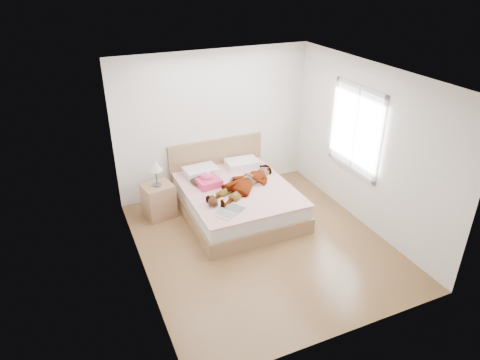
{
  "coord_description": "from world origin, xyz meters",
  "views": [
    {
      "loc": [
        -2.49,
        -4.84,
        3.91
      ],
      "look_at": [
        0.0,
        0.85,
        0.7
      ],
      "focal_mm": 32.0,
      "sensor_mm": 36.0,
      "label": 1
    }
  ],
  "objects_px": {
    "bed": "(236,197)",
    "plush_toy": "(213,201)",
    "coffee_mug": "(241,189)",
    "magazine": "(230,211)",
    "phone": "(208,173)",
    "woman": "(244,181)",
    "towel": "(209,181)",
    "nightstand": "(159,198)"
  },
  "relations": [
    {
      "from": "bed",
      "to": "plush_toy",
      "type": "relative_size",
      "value": 8.23
    },
    {
      "from": "coffee_mug",
      "to": "plush_toy",
      "type": "height_order",
      "value": "plush_toy"
    },
    {
      "from": "magazine",
      "to": "phone",
      "type": "bearing_deg",
      "value": 88.76
    },
    {
      "from": "woman",
      "to": "phone",
      "type": "distance_m",
      "value": 0.64
    },
    {
      "from": "phone",
      "to": "towel",
      "type": "height_order",
      "value": "towel"
    },
    {
      "from": "woman",
      "to": "towel",
      "type": "relative_size",
      "value": 3.74
    },
    {
      "from": "plush_toy",
      "to": "phone",
      "type": "bearing_deg",
      "value": 75.43
    },
    {
      "from": "plush_toy",
      "to": "bed",
      "type": "bearing_deg",
      "value": 38.17
    },
    {
      "from": "bed",
      "to": "plush_toy",
      "type": "distance_m",
      "value": 0.8
    },
    {
      "from": "coffee_mug",
      "to": "nightstand",
      "type": "distance_m",
      "value": 1.4
    },
    {
      "from": "towel",
      "to": "magazine",
      "type": "bearing_deg",
      "value": -89.11
    },
    {
      "from": "phone",
      "to": "coffee_mug",
      "type": "relative_size",
      "value": 0.79
    },
    {
      "from": "magazine",
      "to": "nightstand",
      "type": "xyz_separation_m",
      "value": [
        -0.84,
        1.14,
        -0.18
      ]
    },
    {
      "from": "phone",
      "to": "woman",
      "type": "bearing_deg",
      "value": -69.31
    },
    {
      "from": "nightstand",
      "to": "plush_toy",
      "type": "bearing_deg",
      "value": -52.14
    },
    {
      "from": "phone",
      "to": "nightstand",
      "type": "relative_size",
      "value": 0.09
    },
    {
      "from": "bed",
      "to": "coffee_mug",
      "type": "distance_m",
      "value": 0.37
    },
    {
      "from": "coffee_mug",
      "to": "bed",
      "type": "bearing_deg",
      "value": 86.85
    },
    {
      "from": "woman",
      "to": "bed",
      "type": "bearing_deg",
      "value": -163.02
    },
    {
      "from": "towel",
      "to": "magazine",
      "type": "relative_size",
      "value": 0.74
    },
    {
      "from": "phone",
      "to": "magazine",
      "type": "bearing_deg",
      "value": -121.89
    },
    {
      "from": "nightstand",
      "to": "bed",
      "type": "bearing_deg",
      "value": -17.71
    },
    {
      "from": "bed",
      "to": "towel",
      "type": "bearing_deg",
      "value": 158.17
    },
    {
      "from": "magazine",
      "to": "woman",
      "type": "bearing_deg",
      "value": 50.55
    },
    {
      "from": "phone",
      "to": "plush_toy",
      "type": "distance_m",
      "value": 0.78
    },
    {
      "from": "woman",
      "to": "magazine",
      "type": "distance_m",
      "value": 0.83
    },
    {
      "from": "woman",
      "to": "towel",
      "type": "height_order",
      "value": "woman"
    },
    {
      "from": "woman",
      "to": "coffee_mug",
      "type": "xyz_separation_m",
      "value": [
        -0.13,
        -0.14,
        -0.06
      ]
    },
    {
      "from": "bed",
      "to": "towel",
      "type": "xyz_separation_m",
      "value": [
        -0.42,
        0.17,
        0.32
      ]
    },
    {
      "from": "plush_toy",
      "to": "nightstand",
      "type": "height_order",
      "value": "nightstand"
    },
    {
      "from": "plush_toy",
      "to": "towel",
      "type": "bearing_deg",
      "value": 75.75
    },
    {
      "from": "phone",
      "to": "nightstand",
      "type": "distance_m",
      "value": 0.93
    },
    {
      "from": "towel",
      "to": "coffee_mug",
      "type": "relative_size",
      "value": 3.59
    },
    {
      "from": "plush_toy",
      "to": "woman",
      "type": "bearing_deg",
      "value": 26.8
    },
    {
      "from": "magazine",
      "to": "plush_toy",
      "type": "relative_size",
      "value": 2.23
    },
    {
      "from": "plush_toy",
      "to": "nightstand",
      "type": "relative_size",
      "value": 0.25
    },
    {
      "from": "magazine",
      "to": "plush_toy",
      "type": "xyz_separation_m",
      "value": [
        -0.17,
        0.28,
        0.06
      ]
    },
    {
      "from": "magazine",
      "to": "nightstand",
      "type": "bearing_deg",
      "value": 126.33
    },
    {
      "from": "towel",
      "to": "nightstand",
      "type": "bearing_deg",
      "value": 164.48
    },
    {
      "from": "phone",
      "to": "plush_toy",
      "type": "bearing_deg",
      "value": -135.22
    },
    {
      "from": "woman",
      "to": "bed",
      "type": "height_order",
      "value": "bed"
    },
    {
      "from": "phone",
      "to": "nightstand",
      "type": "height_order",
      "value": "nightstand"
    }
  ]
}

